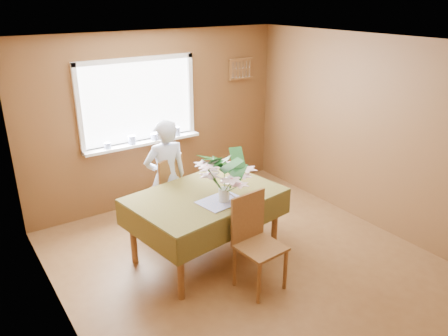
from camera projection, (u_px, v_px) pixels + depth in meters
floor at (251, 266)px, 5.07m from camera, size 4.50×4.50×0.00m
ceiling at (256, 44)px, 4.14m from camera, size 4.50×4.50×0.00m
wall_back at (158, 119)px, 6.33m from camera, size 4.00×0.00×4.00m
wall_left at (59, 217)px, 3.56m from camera, size 0.00×4.50×4.50m
wall_right at (375, 135)px, 5.65m from camera, size 0.00×4.50×4.50m
window_assembly at (140, 116)px, 6.10m from camera, size 1.72×0.20×1.22m
spoon_rack at (241, 69)px, 6.84m from camera, size 0.44×0.05×0.33m
dining_table at (205, 202)px, 5.03m from camera, size 1.83×1.38×0.82m
chair_far at (165, 191)px, 5.65m from camera, size 0.60×0.60×1.05m
chair_near at (255, 238)px, 4.58m from camera, size 0.48×0.48×1.03m
seated_woman at (166, 178)px, 5.54m from camera, size 0.59×0.41×1.54m
flower_bouquet at (224, 172)px, 4.69m from camera, size 0.62×0.62×0.53m
side_plate at (230, 181)px, 5.32m from camera, size 0.31×0.31×0.01m
table_knife at (232, 195)px, 4.94m from camera, size 0.04×0.22×0.00m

